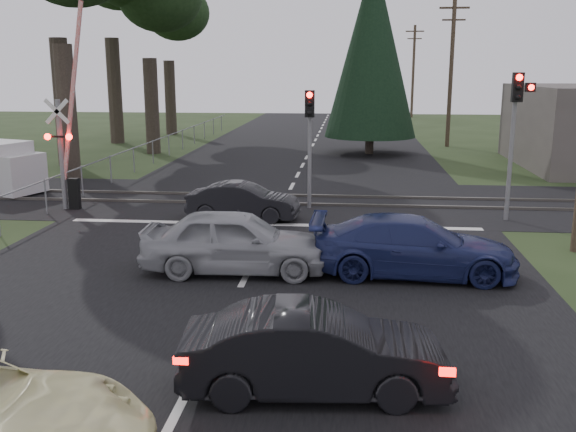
# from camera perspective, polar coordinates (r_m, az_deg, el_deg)

# --- Properties ---
(ground) EXTENTS (120.00, 120.00, 0.00)m
(ground) POSITION_cam_1_polar(r_m,az_deg,el_deg) (12.53, -5.97, -9.68)
(ground) COLOR #233317
(ground) RESTS_ON ground
(road) EXTENTS (14.00, 100.00, 0.01)m
(road) POSITION_cam_1_polar(r_m,az_deg,el_deg) (21.99, -0.83, 0.34)
(road) COLOR black
(road) RESTS_ON ground
(rail_corridor) EXTENTS (120.00, 8.00, 0.01)m
(rail_corridor) POSITION_cam_1_polar(r_m,az_deg,el_deg) (23.93, -0.30, 1.38)
(rail_corridor) COLOR black
(rail_corridor) RESTS_ON ground
(stop_line) EXTENTS (13.00, 0.35, 0.00)m
(stop_line) POSITION_cam_1_polar(r_m,az_deg,el_deg) (20.24, -1.40, -0.75)
(stop_line) COLOR silver
(stop_line) RESTS_ON ground
(rail_near) EXTENTS (120.00, 0.12, 0.10)m
(rail_near) POSITION_cam_1_polar(r_m,az_deg,el_deg) (23.14, -0.51, 1.09)
(rail_near) COLOR #59544C
(rail_near) RESTS_ON ground
(rail_far) EXTENTS (120.00, 0.12, 0.10)m
(rail_far) POSITION_cam_1_polar(r_m,az_deg,el_deg) (24.70, -0.11, 1.85)
(rail_far) COLOR #59544C
(rail_far) RESTS_ON ground
(crossing_signal) EXTENTS (1.62, 0.38, 6.96)m
(crossing_signal) POSITION_cam_1_polar(r_m,az_deg,el_deg) (23.38, -19.01, 5.50)
(crossing_signal) COLOR slate
(crossing_signal) RESTS_ON ground
(traffic_signal_right) EXTENTS (0.68, 0.48, 4.70)m
(traffic_signal_right) POSITION_cam_1_polar(r_m,az_deg,el_deg) (21.48, 19.63, 8.23)
(traffic_signal_right) COLOR slate
(traffic_signal_right) RESTS_ON ground
(traffic_signal_center) EXTENTS (0.32, 0.48, 4.10)m
(traffic_signal_center) POSITION_cam_1_polar(r_m,az_deg,el_deg) (22.13, 1.94, 7.76)
(traffic_signal_center) COLOR slate
(traffic_signal_center) RESTS_ON ground
(utility_pole_mid) EXTENTS (1.80, 0.26, 9.00)m
(utility_pole_mid) POSITION_cam_1_polar(r_m,az_deg,el_deg) (41.77, 14.30, 12.46)
(utility_pole_mid) COLOR #4C3D2D
(utility_pole_mid) RESTS_ON ground
(utility_pole_far) EXTENTS (1.80, 0.26, 9.00)m
(utility_pole_far) POSITION_cam_1_polar(r_m,az_deg,el_deg) (66.60, 11.08, 12.66)
(utility_pole_far) COLOR #4C3D2D
(utility_pole_far) RESTS_ON ground
(euc_tree_e) EXTENTS (6.00, 6.00, 13.20)m
(euc_tree_e) POSITION_cam_1_polar(r_m,az_deg,el_deg) (49.40, -10.76, 18.21)
(euc_tree_e) COLOR #473D33
(euc_tree_e) RESTS_ON ground
(conifer_tree) EXTENTS (5.20, 5.20, 11.00)m
(conifer_tree) POSITION_cam_1_polar(r_m,az_deg,el_deg) (37.36, 7.49, 14.67)
(conifer_tree) COLOR #473D33
(conifer_tree) RESTS_ON ground
(fence_left) EXTENTS (0.10, 36.00, 1.20)m
(fence_left) POSITION_cam_1_polar(r_m,az_deg,el_deg) (35.65, -11.16, 4.96)
(fence_left) COLOR slate
(fence_left) RESTS_ON ground
(dark_hatchback) EXTENTS (4.12, 1.73, 1.32)m
(dark_hatchback) POSITION_cam_1_polar(r_m,az_deg,el_deg) (9.85, 2.40, -11.96)
(dark_hatchback) COLOR black
(dark_hatchback) RESTS_ON ground
(silver_car) EXTENTS (4.56, 1.97, 1.53)m
(silver_car) POSITION_cam_1_polar(r_m,az_deg,el_deg) (15.44, -4.68, -2.26)
(silver_car) COLOR #93969A
(silver_car) RESTS_ON ground
(blue_sedan) EXTENTS (4.90, 2.10, 1.41)m
(blue_sedan) POSITION_cam_1_polar(r_m,az_deg,el_deg) (15.46, 11.06, -2.68)
(blue_sedan) COLOR navy
(blue_sedan) RESTS_ON ground
(dark_car_far) EXTENTS (3.70, 1.52, 1.19)m
(dark_car_far) POSITION_cam_1_polar(r_m,az_deg,el_deg) (20.90, -4.01, 1.30)
(dark_car_far) COLOR black
(dark_car_far) RESTS_ON ground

